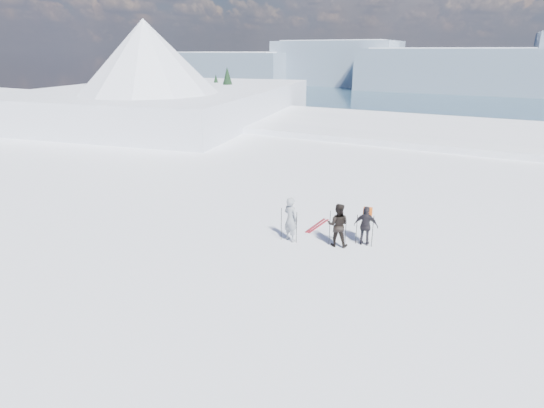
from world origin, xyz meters
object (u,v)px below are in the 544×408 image
Objects in this scene: skis_loose at (317,226)px; skier_pack at (366,226)px; skier_grey at (291,219)px; skier_dark at (338,225)px.

skier_pack is at bearing -20.74° from skis_loose.
skier_grey is at bearing -102.40° from skis_loose.
skier_grey is 1.76m from skier_dark.
skier_grey reaches higher than skier_dark.
skier_dark is 1.05m from skier_pack.
skier_pack is 0.88× the size of skis_loose.
skier_grey is 2.77m from skier_pack.
skier_grey is 1.01× the size of skis_loose.
skis_loose is at bearing -82.17° from skier_grey.
skier_pack reaches higher than skis_loose.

